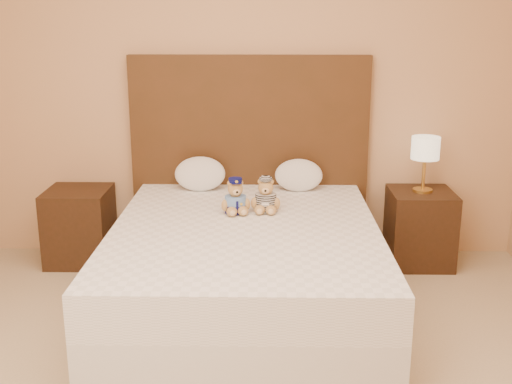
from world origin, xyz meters
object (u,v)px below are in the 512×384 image
pillow_left (200,172)px  nightstand_left (80,226)px  nightstand_right (420,228)px  bed (245,269)px  teddy_prisoner (266,195)px  lamp (425,151)px  pillow_right (299,174)px  teddy_police (235,196)px

pillow_left → nightstand_left: bearing=-178.1°
nightstand_right → bed: bearing=-147.4°
pillow_left → teddy_prisoner: bearing=-48.2°
lamp → teddy_prisoner: (-1.13, -0.50, -0.19)m
pillow_left → pillow_right: (0.71, 0.00, -0.01)m
pillow_right → teddy_prisoner: bearing=-113.9°
bed → pillow_left: (-0.35, 0.83, 0.40)m
nightstand_right → teddy_prisoner: (-1.13, -0.50, 0.39)m
lamp → pillow_left: (-1.60, 0.03, -0.17)m
lamp → pillow_right: bearing=178.1°
bed → teddy_police: size_ratio=8.76×
lamp → teddy_prisoner: size_ratio=1.79×
teddy_prisoner → pillow_right: (0.24, 0.53, 0.01)m
pillow_left → pillow_right: 0.71m
bed → nightstand_left: bearing=147.4°
nightstand_right → lamp: size_ratio=1.38×
lamp → teddy_prisoner: lamp is taller
nightstand_left → lamp: size_ratio=1.38×
pillow_right → nightstand_left: bearing=-178.9°
nightstand_left → teddy_police: size_ratio=2.41×
teddy_police → pillow_left: 0.63m
pillow_left → lamp: bearing=-1.1°
nightstand_right → nightstand_left: bearing=180.0°
lamp → teddy_police: size_ratio=1.75×
nightstand_left → teddy_prisoner: size_ratio=2.47×
nightstand_left → pillow_left: 0.98m
teddy_prisoner → pillow_left: 0.72m
teddy_police → teddy_prisoner: size_ratio=1.02×
bed → pillow_right: 0.99m
bed → pillow_right: bearing=66.6°
nightstand_right → teddy_police: 1.48m
lamp → teddy_police: lamp is taller
bed → nightstand_left: 1.48m
lamp → teddy_police: 1.44m
nightstand_left → teddy_police: bearing=-24.5°
bed → nightstand_right: 1.48m
teddy_police → pillow_left: size_ratio=0.62×
nightstand_right → lamp: (-0.00, 0.00, 0.57)m
teddy_police → teddy_prisoner: 0.20m
nightstand_right → teddy_police: (-1.32, -0.54, 0.39)m
lamp → pillow_right: size_ratio=1.16×
teddy_prisoner → nightstand_right: bearing=26.0°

